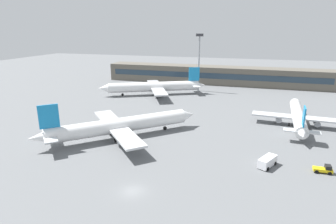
% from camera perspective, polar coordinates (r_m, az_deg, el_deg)
% --- Properties ---
extents(ground_plane, '(400.00, 400.00, 0.00)m').
position_cam_1_polar(ground_plane, '(87.80, 3.37, -2.17)').
color(ground_plane, slate).
extents(terminal_building, '(115.01, 12.13, 9.00)m').
position_cam_1_polar(terminal_building, '(151.20, 9.45, 7.38)').
color(terminal_building, '#5B564C').
rests_on(terminal_building, ground_plane).
extents(airplane_near, '(35.28, 33.64, 11.15)m').
position_cam_1_polar(airplane_near, '(76.16, -9.38, -2.65)').
color(airplane_near, white).
rests_on(airplane_near, ground_plane).
extents(airplane_mid, '(26.49, 37.97, 9.38)m').
position_cam_1_polar(airplane_mid, '(93.74, 24.75, -0.66)').
color(airplane_mid, silver).
rests_on(airplane_mid, ground_plane).
extents(airplane_far, '(43.66, 31.57, 11.64)m').
position_cam_1_polar(airplane_far, '(123.88, -2.99, 5.11)').
color(airplane_far, white).
rests_on(airplane_far, ground_plane).
extents(baggage_tug_yellow, '(3.61, 1.82, 1.75)m').
position_cam_1_polar(baggage_tug_yellow, '(66.35, 29.00, -10.07)').
color(baggage_tug_yellow, yellow).
rests_on(baggage_tug_yellow, ground_plane).
extents(service_van_white, '(4.21, 5.53, 2.08)m').
position_cam_1_polar(service_van_white, '(64.17, 19.42, -9.42)').
color(service_van_white, white).
rests_on(service_van_white, ground_plane).
extents(floodlight_tower_west, '(3.20, 0.80, 25.83)m').
position_cam_1_polar(floodlight_tower_west, '(130.97, 6.27, 10.71)').
color(floodlight_tower_west, gray).
rests_on(floodlight_tower_west, ground_plane).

